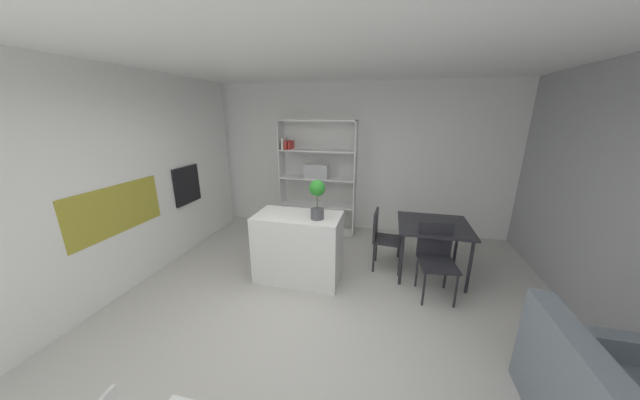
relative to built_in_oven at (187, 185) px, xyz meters
The scene contains 12 objects.
ground_plane 2.90m from the built_in_oven, 28.95° to the right, with size 8.48×8.48×0.00m, color beige.
ceiling_slab 3.18m from the built_in_oven, 28.95° to the right, with size 6.18×5.83×0.06m.
back_partition 2.85m from the built_in_oven, 34.05° to the left, with size 6.18×0.06×2.78m, color white.
tall_cabinet_run_left 1.37m from the built_in_oven, 105.20° to the right, with size 0.66×5.25×2.78m, color white.
cabinet_niche_splashback 1.27m from the built_in_oven, 90.74° to the right, with size 0.01×1.29×0.60m.
built_in_oven is the anchor object (origin of this frame).
kitchen_island 2.22m from the built_in_oven, 14.06° to the right, with size 1.14×0.63×0.94m, color white.
potted_plant_on_island 2.42m from the built_in_oven, 14.22° to the right, with size 0.20×0.20×0.51m.
open_bookshelf 2.20m from the built_in_oven, 32.71° to the left, with size 1.43×0.34×2.12m.
dining_table 3.88m from the built_in_oven, ahead, with size 0.95×0.91×0.76m.
dining_chair_near 3.91m from the built_in_oven, ahead, with size 0.48×0.51×0.92m.
dining_chair_island_side 3.22m from the built_in_oven, ahead, with size 0.44×0.43×0.89m.
Camera 1 is at (0.85, -2.65, 2.24)m, focal length 16.23 mm.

